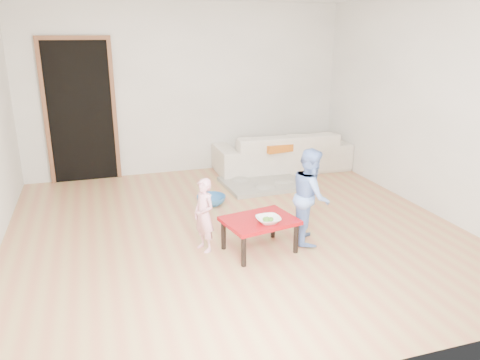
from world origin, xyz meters
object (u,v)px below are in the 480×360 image
bowl (268,220)px  basin (211,200)px  sofa (282,151)px  child_blue (311,196)px  child_pink (204,215)px  red_table (259,235)px

bowl → basin: size_ratio=0.64×
sofa → basin: size_ratio=5.68×
bowl → child_blue: 0.60m
basin → child_pink: bearing=-107.2°
child_pink → red_table: bearing=48.6°
red_table → child_blue: size_ratio=0.69×
bowl → basin: bearing=96.7°
sofa → basin: sofa is taller
sofa → red_table: sofa is taller
child_pink → basin: 1.37m
sofa → child_blue: (-0.75, -2.59, 0.20)m
sofa → red_table: 2.99m
red_table → basin: 1.47m
sofa → child_pink: bearing=53.8°
sofa → bowl: bearing=66.0°
bowl → child_pink: child_pink is taller
child_blue → basin: size_ratio=2.71×
sofa → bowl: (-1.30, -2.78, 0.07)m
sofa → red_table: (-1.35, -2.66, -0.14)m
red_table → bowl: 0.24m
red_table → bowl: size_ratio=2.94×
child_pink → basin: size_ratio=2.04×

